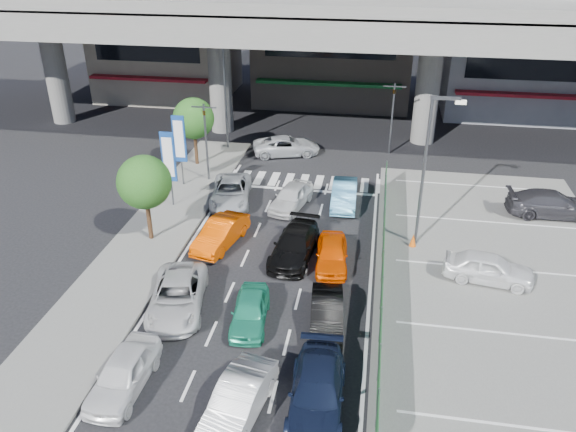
% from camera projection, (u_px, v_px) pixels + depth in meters
% --- Properties ---
extents(ground, '(120.00, 120.00, 0.00)m').
position_uv_depth(ground, '(264.00, 296.00, 25.72)').
color(ground, black).
rests_on(ground, ground).
extents(parking_lot, '(12.00, 28.00, 0.06)m').
position_uv_depth(parking_lot, '(506.00, 293.00, 25.83)').
color(parking_lot, '#60605E').
rests_on(parking_lot, ground).
extents(sidewalk_left, '(4.00, 30.00, 0.12)m').
position_uv_depth(sidewalk_left, '(152.00, 239.00, 30.22)').
color(sidewalk_left, '#60605E').
rests_on(sidewalk_left, ground).
extents(fence_run, '(0.16, 22.00, 1.80)m').
position_uv_depth(fence_run, '(382.00, 278.00, 25.40)').
color(fence_run, '#1D5427').
rests_on(fence_run, ground).
extents(expressway, '(64.00, 14.00, 10.75)m').
position_uv_depth(expressway, '(323.00, 21.00, 40.84)').
color(expressway, slate).
rests_on(expressway, ground).
extents(building_west, '(12.00, 10.90, 13.00)m').
position_uv_depth(building_west, '(166.00, 26.00, 52.96)').
color(building_west, gray).
rests_on(building_west, ground).
extents(building_center, '(14.00, 10.90, 15.00)m').
position_uv_depth(building_center, '(336.00, 17.00, 51.01)').
color(building_center, gray).
rests_on(building_center, ground).
extents(building_east, '(12.00, 10.90, 12.00)m').
position_uv_depth(building_east, '(519.00, 42.00, 48.47)').
color(building_east, gray).
rests_on(building_east, ground).
extents(traffic_light_left, '(1.60, 1.24, 5.20)m').
position_uv_depth(traffic_light_left, '(205.00, 124.00, 35.28)').
color(traffic_light_left, '#595B60').
rests_on(traffic_light_left, ground).
extents(traffic_light_right, '(1.60, 1.24, 5.20)m').
position_uv_depth(traffic_light_right, '(393.00, 101.00, 39.66)').
color(traffic_light_right, '#595B60').
rests_on(traffic_light_right, ground).
extents(street_lamp_right, '(1.65, 0.22, 8.00)m').
position_uv_depth(street_lamp_right, '(429.00, 160.00, 27.68)').
color(street_lamp_right, '#595B60').
rests_on(street_lamp_right, ground).
extents(street_lamp_left, '(1.65, 0.22, 8.00)m').
position_uv_depth(street_lamp_left, '(227.00, 86.00, 40.14)').
color(street_lamp_left, '#595B60').
rests_on(street_lamp_left, ground).
extents(signboard_near, '(0.80, 0.14, 4.70)m').
position_uv_depth(signboard_near, '(169.00, 159.00, 32.34)').
color(signboard_near, '#595B60').
rests_on(signboard_near, ground).
extents(signboard_far, '(0.80, 0.14, 4.70)m').
position_uv_depth(signboard_far, '(179.00, 141.00, 35.01)').
color(signboard_far, '#595B60').
rests_on(signboard_far, ground).
extents(tree_near, '(2.80, 2.80, 4.80)m').
position_uv_depth(tree_near, '(144.00, 182.00, 28.67)').
color(tree_near, '#382314').
rests_on(tree_near, ground).
extents(tree_far, '(2.80, 2.80, 4.80)m').
position_uv_depth(tree_far, '(194.00, 119.00, 37.95)').
color(tree_far, '#382314').
rests_on(tree_far, ground).
extents(van_white_back_left, '(1.74, 4.09, 1.38)m').
position_uv_depth(van_white_back_left, '(123.00, 373.00, 20.34)').
color(van_white_back_left, white).
rests_on(van_white_back_left, ground).
extents(hatch_white_back_mid, '(2.15, 4.38, 1.38)m').
position_uv_depth(hatch_white_back_mid, '(238.00, 401.00, 19.16)').
color(hatch_white_back_mid, silver).
rests_on(hatch_white_back_mid, ground).
extents(minivan_navy_back, '(2.11, 4.81, 1.37)m').
position_uv_depth(minivan_navy_back, '(317.00, 392.00, 19.55)').
color(minivan_navy_back, black).
rests_on(minivan_navy_back, ground).
extents(sedan_white_mid_left, '(3.19, 5.28, 1.37)m').
position_uv_depth(sedan_white_mid_left, '(177.00, 296.00, 24.55)').
color(sedan_white_mid_left, silver).
rests_on(sedan_white_mid_left, ground).
extents(taxi_teal_mid, '(1.81, 3.77, 1.24)m').
position_uv_depth(taxi_teal_mid, '(250.00, 311.00, 23.71)').
color(taxi_teal_mid, '#239A75').
rests_on(taxi_teal_mid, ground).
extents(hatch_black_mid_right, '(1.69, 3.93, 1.26)m').
position_uv_depth(hatch_black_mid_right, '(327.00, 313.00, 23.54)').
color(hatch_black_mid_right, black).
rests_on(hatch_black_mid_right, ground).
extents(taxi_orange_left, '(2.35, 4.41, 1.38)m').
position_uv_depth(taxi_orange_left, '(221.00, 233.00, 29.46)').
color(taxi_orange_left, '#F04D00').
rests_on(taxi_orange_left, ground).
extents(sedan_black_mid, '(2.36, 4.91, 1.38)m').
position_uv_depth(sedan_black_mid, '(295.00, 245.00, 28.39)').
color(sedan_black_mid, black).
rests_on(sedan_black_mid, ground).
extents(taxi_orange_right, '(1.83, 3.94, 1.31)m').
position_uv_depth(taxi_orange_right, '(332.00, 254.00, 27.73)').
color(taxi_orange_right, '#EF4E00').
rests_on(taxi_orange_right, ground).
extents(wagon_silver_front_left, '(3.06, 5.22, 1.36)m').
position_uv_depth(wagon_silver_front_left, '(231.00, 192.00, 34.01)').
color(wagon_silver_front_left, '#AEB2B6').
rests_on(wagon_silver_front_left, ground).
extents(sedan_white_front_mid, '(2.54, 4.32, 1.38)m').
position_uv_depth(sedan_white_front_mid, '(291.00, 197.00, 33.38)').
color(sedan_white_front_mid, silver).
rests_on(sedan_white_front_mid, ground).
extents(kei_truck_front_right, '(1.61, 4.24, 1.38)m').
position_uv_depth(kei_truck_front_right, '(344.00, 194.00, 33.66)').
color(kei_truck_front_right, '#5097C2').
rests_on(kei_truck_front_right, ground).
extents(crossing_wagon_silver, '(5.28, 3.52, 1.35)m').
position_uv_depth(crossing_wagon_silver, '(286.00, 146.00, 40.99)').
color(crossing_wagon_silver, silver).
rests_on(crossing_wagon_silver, ground).
extents(parked_sedan_white, '(4.36, 2.31, 1.41)m').
position_uv_depth(parked_sedan_white, '(489.00, 268.00, 26.39)').
color(parked_sedan_white, white).
rests_on(parked_sedan_white, parking_lot).
extents(parked_sedan_dgrey, '(5.13, 2.25, 1.47)m').
position_uv_depth(parked_sedan_dgrey, '(552.00, 204.00, 32.29)').
color(parked_sedan_dgrey, '#343338').
rests_on(parked_sedan_dgrey, parking_lot).
extents(traffic_cone, '(0.46, 0.46, 0.70)m').
position_uv_depth(traffic_cone, '(413.00, 240.00, 29.39)').
color(traffic_cone, '#CE4F0B').
rests_on(traffic_cone, parking_lot).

